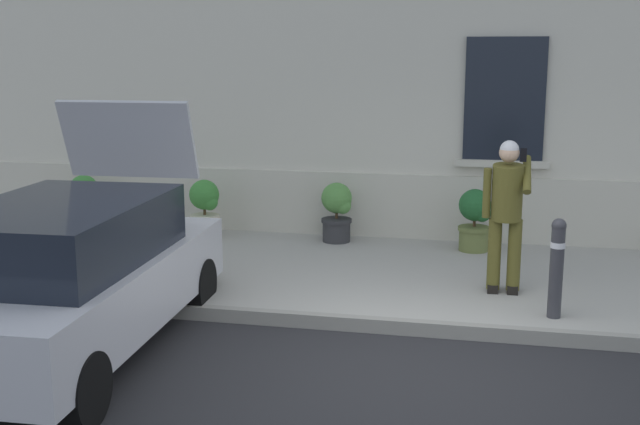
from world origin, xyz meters
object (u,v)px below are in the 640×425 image
(hatchback_car_silver, at_px, (70,273))
(person_on_phone, at_px, (506,207))
(planter_terracotta, at_px, (85,201))
(planter_olive, at_px, (475,218))
(bollard_near_person, at_px, (557,265))
(planter_cream, at_px, (205,207))
(planter_charcoal, at_px, (337,211))

(hatchback_car_silver, distance_m, person_on_phone, 4.67)
(hatchback_car_silver, relative_size, planter_terracotta, 4.79)
(planter_terracotta, bearing_deg, planter_olive, -0.44)
(bollard_near_person, xyz_separation_m, planter_cream, (-4.77, 2.67, -0.11))
(planter_terracotta, height_order, planter_cream, same)
(person_on_phone, bearing_deg, bollard_near_person, -62.29)
(person_on_phone, relative_size, planter_charcoal, 2.04)
(planter_cream, bearing_deg, planter_terracotta, 178.54)
(hatchback_car_silver, relative_size, planter_olive, 4.79)
(planter_terracotta, distance_m, planter_charcoal, 3.90)
(bollard_near_person, bearing_deg, person_on_phone, 124.84)
(planter_cream, bearing_deg, hatchback_car_silver, -87.04)
(planter_terracotta, xyz_separation_m, planter_olive, (5.86, -0.04, 0.00))
(planter_cream, xyz_separation_m, planter_olive, (3.90, 0.00, 0.00))
(planter_olive, bearing_deg, planter_cream, -179.93)
(planter_terracotta, height_order, planter_charcoal, same)
(planter_cream, distance_m, planter_olive, 3.90)
(hatchback_car_silver, height_order, bollard_near_person, hatchback_car_silver)
(planter_charcoal, relative_size, planter_olive, 1.00)
(planter_terracotta, xyz_separation_m, planter_cream, (1.95, -0.05, 0.00))
(planter_terracotta, xyz_separation_m, planter_charcoal, (3.90, 0.09, 0.00))
(planter_charcoal, bearing_deg, planter_cream, -175.89)
(planter_charcoal, bearing_deg, person_on_phone, -42.00)
(planter_terracotta, distance_m, planter_cream, 1.95)
(bollard_near_person, height_order, planter_charcoal, bollard_near_person)
(bollard_near_person, relative_size, planter_charcoal, 1.22)
(hatchback_car_silver, relative_size, planter_cream, 4.79)
(hatchback_car_silver, height_order, person_on_phone, hatchback_car_silver)
(bollard_near_person, bearing_deg, hatchback_car_silver, -160.64)
(planter_terracotta, relative_size, planter_cream, 1.00)
(hatchback_car_silver, height_order, planter_charcoal, hatchback_car_silver)
(bollard_near_person, relative_size, person_on_phone, 0.60)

